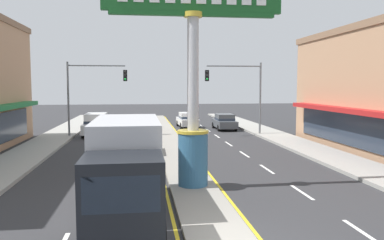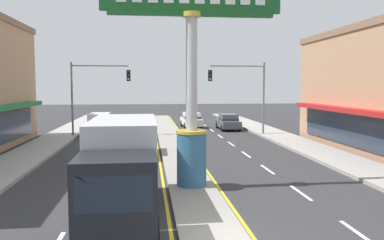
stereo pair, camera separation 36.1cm
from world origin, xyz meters
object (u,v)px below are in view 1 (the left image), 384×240
at_px(traffic_light_right_side, 240,86).
at_px(sedan_near_left_lane, 188,120).
at_px(suv_far_left_oncoming, 133,139).
at_px(traffic_light_left_side, 90,86).
at_px(sedan_mid_left_lane, 224,122).
at_px(district_sign, 193,80).
at_px(suv_far_right_lane, 96,124).
at_px(box_truck_near_right_lane, 126,165).

xyz_separation_m(traffic_light_right_side, sedan_near_left_lane, (-3.58, 7.32, -3.46)).
height_order(traffic_light_right_side, sedan_near_left_lane, traffic_light_right_side).
bearing_deg(suv_far_left_oncoming, traffic_light_right_side, 42.85).
bearing_deg(traffic_light_left_side, traffic_light_right_side, -3.55).
bearing_deg(sedan_mid_left_lane, district_sign, -105.62).
bearing_deg(suv_far_right_lane, sedan_mid_left_lane, 14.27).
distance_m(district_sign, traffic_light_left_side, 18.19).
distance_m(district_sign, box_truck_near_right_lane, 4.94).
bearing_deg(suv_far_left_oncoming, box_truck_near_right_lane, -90.04).
bearing_deg(box_truck_near_right_lane, traffic_light_right_side, 65.55).
height_order(traffic_light_left_side, traffic_light_right_side, same).
height_order(box_truck_near_right_lane, sedan_near_left_lane, box_truck_near_right_lane).
distance_m(box_truck_near_right_lane, sedan_mid_left_lane, 25.73).
height_order(district_sign, suv_far_left_oncoming, district_sign).
bearing_deg(traffic_light_right_side, box_truck_near_right_lane, -114.45).
distance_m(traffic_light_left_side, traffic_light_right_side, 12.43).
height_order(district_sign, suv_far_right_lane, district_sign).
bearing_deg(suv_far_right_lane, box_truck_near_right_lane, -81.19).
xyz_separation_m(traffic_light_left_side, suv_far_left_oncoming, (3.59, -8.95, -3.26)).
distance_m(district_sign, traffic_light_right_side, 17.47).
xyz_separation_m(box_truck_near_right_lane, sedan_near_left_lane, (5.24, 26.74, -0.91)).
relative_size(district_sign, sedan_near_left_lane, 1.97).
bearing_deg(traffic_light_left_side, box_truck_near_right_lane, -79.95).
xyz_separation_m(district_sign, traffic_light_right_side, (6.20, 16.33, -0.27)).
xyz_separation_m(traffic_light_left_side, box_truck_near_right_lane, (3.58, -20.18, -2.55)).
bearing_deg(suv_far_right_lane, traffic_light_right_side, -8.58).
height_order(traffic_light_left_side, sedan_mid_left_lane, traffic_light_left_side).
height_order(sedan_mid_left_lane, suv_far_left_oncoming, suv_far_left_oncoming).
bearing_deg(sedan_mid_left_lane, sedan_near_left_lane, 143.05).
relative_size(traffic_light_right_side, sedan_mid_left_lane, 1.44).
distance_m(traffic_light_right_side, suv_far_left_oncoming, 12.46).
xyz_separation_m(traffic_light_left_side, sedan_near_left_lane, (8.82, 6.55, -3.46)).
bearing_deg(traffic_light_right_side, sedan_mid_left_lane, 93.37).
bearing_deg(sedan_near_left_lane, traffic_light_right_side, -63.92).
bearing_deg(traffic_light_right_side, suv_far_right_lane, 171.42).
xyz_separation_m(district_sign, traffic_light_left_side, (-6.20, 17.10, -0.27)).
distance_m(district_sign, suv_far_left_oncoming, 9.26).
xyz_separation_m(traffic_light_right_side, suv_far_left_oncoming, (-8.82, -8.18, -3.26)).
relative_size(box_truck_near_right_lane, suv_far_left_oncoming, 1.49).
bearing_deg(traffic_light_left_side, sedan_mid_left_lane, 18.57).
bearing_deg(box_truck_near_right_lane, sedan_mid_left_lane, 70.60).
bearing_deg(sedan_near_left_lane, district_sign, -96.32).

